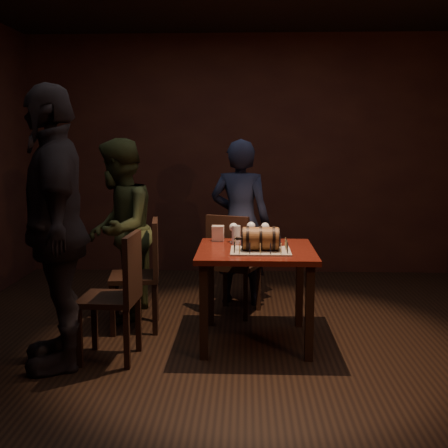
{
  "coord_description": "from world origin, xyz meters",
  "views": [
    {
      "loc": [
        0.08,
        -4.18,
        1.59
      ],
      "look_at": [
        -0.08,
        0.05,
        0.95
      ],
      "focal_mm": 45.0,
      "sensor_mm": 36.0,
      "label": 1
    }
  ],
  "objects_px": {
    "person_back": "(240,222)",
    "person_left_rear": "(119,230)",
    "wine_glass_mid": "(251,227)",
    "chair_back": "(232,259)",
    "person_left_front": "(55,228)",
    "chair_left_front": "(120,290)",
    "barrel_cake": "(260,239)",
    "wine_glass_right": "(265,228)",
    "pub_table": "(256,263)",
    "wine_glass_left": "(233,228)",
    "chair_left_rear": "(144,268)",
    "pint_of_ale": "(236,235)"
  },
  "relations": [
    {
      "from": "person_back",
      "to": "person_left_rear",
      "type": "relative_size",
      "value": 1.0
    },
    {
      "from": "wine_glass_mid",
      "to": "person_back",
      "type": "xyz_separation_m",
      "value": [
        -0.1,
        0.73,
        -0.07
      ]
    },
    {
      "from": "pub_table",
      "to": "person_left_front",
      "type": "height_order",
      "value": "person_left_front"
    },
    {
      "from": "barrel_cake",
      "to": "chair_left_front",
      "type": "relative_size",
      "value": 0.36
    },
    {
      "from": "chair_left_front",
      "to": "wine_glass_mid",
      "type": "bearing_deg",
      "value": 38.07
    },
    {
      "from": "chair_left_front",
      "to": "person_back",
      "type": "bearing_deg",
      "value": 60.04
    },
    {
      "from": "pub_table",
      "to": "wine_glass_left",
      "type": "bearing_deg",
      "value": 124.24
    },
    {
      "from": "wine_glass_right",
      "to": "chair_left_rear",
      "type": "relative_size",
      "value": 0.17
    },
    {
      "from": "pub_table",
      "to": "barrel_cake",
      "type": "distance_m",
      "value": 0.24
    },
    {
      "from": "person_back",
      "to": "person_left_rear",
      "type": "distance_m",
      "value": 1.18
    },
    {
      "from": "chair_left_front",
      "to": "person_back",
      "type": "xyz_separation_m",
      "value": [
        0.85,
        1.48,
        0.28
      ]
    },
    {
      "from": "person_back",
      "to": "person_left_rear",
      "type": "xyz_separation_m",
      "value": [
        -1.06,
        -0.52,
        0.0
      ]
    },
    {
      "from": "wine_glass_left",
      "to": "pint_of_ale",
      "type": "xyz_separation_m",
      "value": [
        0.02,
        -0.07,
        -0.05
      ]
    },
    {
      "from": "barrel_cake",
      "to": "pint_of_ale",
      "type": "xyz_separation_m",
      "value": [
        -0.19,
        0.31,
        -0.03
      ]
    },
    {
      "from": "wine_glass_mid",
      "to": "person_left_rear",
      "type": "xyz_separation_m",
      "value": [
        -1.16,
        0.21,
        -0.07
      ]
    },
    {
      "from": "person_left_front",
      "to": "barrel_cake",
      "type": "bearing_deg",
      "value": 86.02
    },
    {
      "from": "pub_table",
      "to": "chair_left_front",
      "type": "xyz_separation_m",
      "value": [
        -0.98,
        -0.4,
        -0.12
      ]
    },
    {
      "from": "barrel_cake",
      "to": "chair_left_front",
      "type": "xyz_separation_m",
      "value": [
        -1.01,
        -0.29,
        -0.33
      ]
    },
    {
      "from": "chair_back",
      "to": "person_left_front",
      "type": "relative_size",
      "value": 0.47
    },
    {
      "from": "pint_of_ale",
      "to": "person_back",
      "type": "relative_size",
      "value": 0.09
    },
    {
      "from": "pint_of_ale",
      "to": "chair_back",
      "type": "relative_size",
      "value": 0.16
    },
    {
      "from": "pint_of_ale",
      "to": "chair_left_rear",
      "type": "height_order",
      "value": "chair_left_rear"
    },
    {
      "from": "person_left_rear",
      "to": "wine_glass_mid",
      "type": "bearing_deg",
      "value": 79.03
    },
    {
      "from": "pub_table",
      "to": "wine_glass_left",
      "type": "distance_m",
      "value": 0.39
    },
    {
      "from": "barrel_cake",
      "to": "chair_back",
      "type": "xyz_separation_m",
      "value": [
        -0.24,
        0.76,
        -0.33
      ]
    },
    {
      "from": "pub_table",
      "to": "person_left_rear",
      "type": "bearing_deg",
      "value": 155.22
    },
    {
      "from": "pub_table",
      "to": "chair_back",
      "type": "bearing_deg",
      "value": 107.54
    },
    {
      "from": "chair_left_front",
      "to": "person_left_front",
      "type": "distance_m",
      "value": 0.63
    },
    {
      "from": "barrel_cake",
      "to": "chair_left_rear",
      "type": "bearing_deg",
      "value": 158.33
    },
    {
      "from": "person_left_front",
      "to": "wine_glass_left",
      "type": "bearing_deg",
      "value": 103.11
    },
    {
      "from": "pub_table",
      "to": "person_back",
      "type": "height_order",
      "value": "person_back"
    },
    {
      "from": "wine_glass_mid",
      "to": "chair_left_front",
      "type": "relative_size",
      "value": 0.17
    },
    {
      "from": "wine_glass_left",
      "to": "person_left_front",
      "type": "bearing_deg",
      "value": -147.73
    },
    {
      "from": "wine_glass_right",
      "to": "person_left_rear",
      "type": "height_order",
      "value": "person_left_rear"
    },
    {
      "from": "chair_left_rear",
      "to": "person_left_front",
      "type": "distance_m",
      "value": 1.01
    },
    {
      "from": "barrel_cake",
      "to": "wine_glass_right",
      "type": "distance_m",
      "value": 0.42
    },
    {
      "from": "chair_back",
      "to": "person_left_rear",
      "type": "height_order",
      "value": "person_left_rear"
    },
    {
      "from": "pub_table",
      "to": "pint_of_ale",
      "type": "bearing_deg",
      "value": 129.03
    },
    {
      "from": "wine_glass_mid",
      "to": "person_back",
      "type": "bearing_deg",
      "value": 97.48
    },
    {
      "from": "chair_back",
      "to": "person_left_rear",
      "type": "distance_m",
      "value": 1.03
    },
    {
      "from": "person_left_rear",
      "to": "person_left_front",
      "type": "relative_size",
      "value": 0.81
    },
    {
      "from": "pint_of_ale",
      "to": "person_left_rear",
      "type": "bearing_deg",
      "value": 161.0
    },
    {
      "from": "chair_back",
      "to": "person_left_front",
      "type": "bearing_deg",
      "value": -136.0
    },
    {
      "from": "person_left_rear",
      "to": "chair_left_front",
      "type": "bearing_deg",
      "value": 12.01
    },
    {
      "from": "chair_back",
      "to": "person_left_rear",
      "type": "relative_size",
      "value": 0.58
    },
    {
      "from": "wine_glass_mid",
      "to": "person_left_rear",
      "type": "bearing_deg",
      "value": 169.51
    },
    {
      "from": "wine_glass_left",
      "to": "person_left_rear",
      "type": "distance_m",
      "value": 1.06
    },
    {
      "from": "wine_glass_left",
      "to": "chair_back",
      "type": "distance_m",
      "value": 0.52
    },
    {
      "from": "wine_glass_left",
      "to": "chair_left_front",
      "type": "height_order",
      "value": "chair_left_front"
    },
    {
      "from": "pint_of_ale",
      "to": "chair_back",
      "type": "height_order",
      "value": "chair_back"
    }
  ]
}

